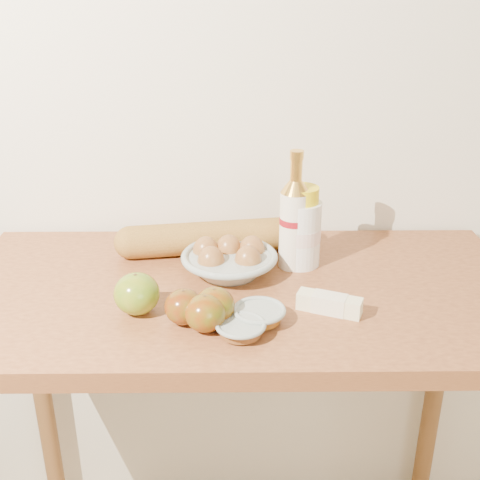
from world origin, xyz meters
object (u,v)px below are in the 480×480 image
cream_bottle (300,229)px  egg_bowl (229,260)px  table (240,336)px  baguette (213,237)px  bourbon_bottle (294,221)px

cream_bottle → egg_bowl: cream_bottle is taller
table → cream_bottle: cream_bottle is taller
table → cream_bottle: 0.27m
table → baguette: baguette is taller
egg_bowl → baguette: bearing=109.7°
egg_bowl → baguette: (-0.04, 0.11, 0.01)m
baguette → egg_bowl: bearing=-78.7°
egg_bowl → baguette: baguette is taller
cream_bottle → egg_bowl: bearing=-155.9°
bourbon_bottle → egg_bowl: (-0.14, -0.03, -0.08)m
cream_bottle → baguette: bearing=170.8°
table → cream_bottle: (0.13, 0.11, 0.21)m
bourbon_bottle → baguette: bourbon_bottle is taller
baguette → bourbon_bottle: bearing=-31.0°
bourbon_bottle → cream_bottle: (0.02, 0.01, -0.02)m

